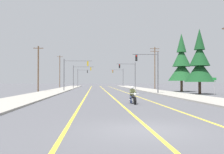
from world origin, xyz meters
TOP-DOWN VIEW (x-y plane):
  - ground_plane at (0.00, 0.00)m, footprint 400.00×400.00m
  - lane_stripe_center at (0.21, 45.00)m, footprint 0.16×100.00m
  - lane_stripe_left at (-3.03, 45.00)m, footprint 0.16×100.00m
  - lane_stripe_right at (3.33, 45.00)m, footprint 0.16×100.00m
  - sidewalk_kerb_right at (9.22, 40.00)m, footprint 4.40×110.00m
  - sidewalk_kerb_left at (-9.22, 40.00)m, footprint 4.40×110.00m
  - motorcycle_with_rider at (1.25, 11.64)m, footprint 0.70×2.19m
  - traffic_signal_near_right at (6.32, 27.97)m, footprint 3.83×0.37m
  - traffic_signal_near_left at (-6.22, 40.84)m, footprint 5.45×0.37m
  - traffic_signal_mid_right at (6.12, 49.17)m, footprint 4.35×0.52m
  - traffic_signal_mid_left at (-6.05, 61.68)m, footprint 5.65×0.48m
  - traffic_signal_far_right at (6.70, 79.67)m, footprint 4.28×0.37m
  - traffic_signal_far_left at (-6.67, 81.92)m, footprint 4.05×0.46m
  - utility_pole_left_near at (-12.25, 38.81)m, footprint 1.80×0.26m
  - utility_pole_right_far at (12.94, 53.73)m, footprint 2.31×0.26m
  - utility_pole_left_far at (-12.75, 72.32)m, footprint 1.81×0.26m
  - conifer_tree_right_verge_near at (13.41, 27.30)m, footprint 4.37×4.37m
  - conifer_tree_right_verge_far at (13.86, 36.60)m, footprint 4.84×4.84m
  - street_sign at (11.95, 19.47)m, footprint 0.44×0.07m

SIDE VIEW (x-z plane):
  - ground_plane at x=0.00m, z-range 0.00..0.00m
  - lane_stripe_center at x=0.21m, z-range 0.00..0.01m
  - lane_stripe_left at x=-3.03m, z-range 0.00..0.01m
  - lane_stripe_right at x=3.33m, z-range 0.00..0.01m
  - sidewalk_kerb_right at x=9.22m, z-range 0.00..0.14m
  - sidewalk_kerb_left at x=-9.22m, z-range 0.00..0.14m
  - motorcycle_with_rider at x=1.25m, z-range -0.14..1.32m
  - street_sign at x=11.95m, z-range 0.30..2.70m
  - traffic_signal_near_right at x=6.32m, z-range 0.93..7.13m
  - traffic_signal_far_left at x=-6.67m, z-range 0.95..7.15m
  - traffic_signal_far_right at x=6.70m, z-range 0.96..7.16m
  - traffic_signal_mid_right at x=6.12m, z-range 0.96..7.16m
  - traffic_signal_near_left at x=-6.22m, z-range 1.03..7.23m
  - traffic_signal_mid_left at x=-6.05m, z-range 1.04..7.24m
  - utility_pole_left_near at x=-12.25m, z-range 0.18..8.54m
  - conifer_tree_right_verge_near at x=13.41m, z-range -0.40..9.22m
  - conifer_tree_right_verge_far at x=13.86m, z-range -0.44..10.21m
  - utility_pole_left_far at x=-12.75m, z-range 0.18..10.13m
  - utility_pole_right_far at x=12.94m, z-range 0.40..10.76m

